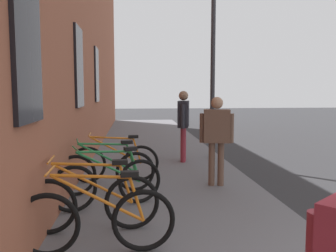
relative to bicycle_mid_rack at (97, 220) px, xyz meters
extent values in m
plane|color=#2D2D30|center=(3.96, -3.81, -0.51)|extent=(60.00, 60.00, 0.00)
cube|color=slate|center=(5.96, -1.06, -0.45)|extent=(24.00, 3.50, 0.12)
cube|color=black|center=(-0.04, 0.67, 1.89)|extent=(0.90, 0.06, 1.60)
cube|color=black|center=(3.46, 0.67, 1.89)|extent=(0.90, 0.06, 1.60)
cube|color=black|center=(6.96, 0.67, 1.89)|extent=(0.90, 0.06, 1.60)
torus|color=black|center=(-0.02, 0.53, -0.03)|extent=(0.08, 0.72, 0.72)
torus|color=black|center=(0.01, -0.52, -0.03)|extent=(0.08, 0.72, 0.72)
cylinder|color=orange|center=(0.00, -0.02, 0.25)|extent=(0.07, 1.02, 0.58)
cylinder|color=orange|center=(0.00, 0.06, 0.50)|extent=(0.06, 0.85, 0.09)
cylinder|color=orange|center=(0.01, -0.44, 0.22)|extent=(0.04, 0.19, 0.51)
cube|color=black|center=(0.01, -0.37, 0.51)|extent=(0.11, 0.20, 0.06)
cylinder|color=orange|center=(-0.01, 0.48, 0.57)|extent=(0.48, 0.04, 0.02)
torus|color=black|center=(0.61, 0.66, -0.03)|extent=(0.11, 0.72, 0.72)
torus|color=black|center=(0.67, -0.38, -0.03)|extent=(0.11, 0.72, 0.72)
cylinder|color=orange|center=(0.64, 0.11, 0.25)|extent=(0.10, 1.02, 0.58)
cylinder|color=orange|center=(0.64, 0.19, 0.50)|extent=(0.09, 0.85, 0.09)
cylinder|color=orange|center=(0.67, -0.31, 0.22)|extent=(0.05, 0.19, 0.51)
cube|color=black|center=(0.66, -0.23, 0.51)|extent=(0.11, 0.21, 0.06)
cylinder|color=orange|center=(0.61, 0.61, 0.57)|extent=(0.48, 0.06, 0.02)
torus|color=black|center=(1.40, 0.49, -0.03)|extent=(0.29, 0.70, 0.72)
torus|color=black|center=(1.74, -0.51, -0.03)|extent=(0.29, 0.70, 0.72)
cylinder|color=#267F3F|center=(1.58, -0.03, 0.25)|extent=(0.37, 0.97, 0.58)
cylinder|color=#267F3F|center=(1.55, 0.04, 0.50)|extent=(0.31, 0.82, 0.09)
cylinder|color=#267F3F|center=(1.72, -0.43, 0.22)|extent=(0.09, 0.19, 0.51)
cube|color=black|center=(1.69, -0.36, 0.51)|extent=(0.16, 0.22, 0.06)
cylinder|color=#267F3F|center=(1.42, 0.44, 0.57)|extent=(0.46, 0.18, 0.02)
torus|color=black|center=(2.25, 0.59, -0.03)|extent=(0.19, 0.72, 0.72)
torus|color=black|center=(2.45, -0.44, -0.03)|extent=(0.19, 0.72, 0.72)
cylinder|color=#267F3F|center=(2.35, 0.05, 0.25)|extent=(0.23, 1.01, 0.58)
cylinder|color=#267F3F|center=(2.34, 0.12, 0.50)|extent=(0.20, 0.84, 0.09)
cylinder|color=#267F3F|center=(2.43, -0.37, 0.22)|extent=(0.07, 0.19, 0.51)
cube|color=black|center=(2.42, -0.29, 0.51)|extent=(0.14, 0.22, 0.06)
cylinder|color=#267F3F|center=(2.26, 0.54, 0.57)|extent=(0.48, 0.11, 0.02)
torus|color=black|center=(3.12, 0.49, -0.03)|extent=(0.10, 0.72, 0.72)
torus|color=black|center=(3.18, -0.56, -0.03)|extent=(0.10, 0.72, 0.72)
cylinder|color=orange|center=(3.15, -0.06, 0.25)|extent=(0.09, 1.02, 0.58)
cylinder|color=orange|center=(3.15, 0.02, 0.50)|extent=(0.08, 0.85, 0.09)
cylinder|color=orange|center=(3.17, -0.48, 0.22)|extent=(0.05, 0.19, 0.51)
cube|color=black|center=(3.17, -0.41, 0.51)|extent=(0.11, 0.20, 0.06)
cylinder|color=orange|center=(3.13, 0.44, 0.57)|extent=(0.48, 0.05, 0.02)
cylinder|color=maroon|center=(5.11, -1.70, 0.05)|extent=(0.13, 0.13, 0.89)
cylinder|color=maroon|center=(4.93, -1.66, 0.05)|extent=(0.13, 0.13, 0.89)
cube|color=#26262D|center=(5.02, -1.68, 0.83)|extent=(0.56, 0.36, 0.67)
sphere|color=#8C664C|center=(5.02, -1.68, 1.29)|extent=(0.24, 0.24, 0.24)
cylinder|color=#26262D|center=(5.30, -1.74, 0.79)|extent=(0.10, 0.10, 0.59)
cylinder|color=#26262D|center=(4.74, -1.62, 0.79)|extent=(0.10, 0.10, 0.59)
cylinder|color=brown|center=(2.70, -1.90, 0.03)|extent=(0.12, 0.12, 0.83)
cylinder|color=brown|center=(2.67, -2.07, 0.03)|extent=(0.12, 0.12, 0.83)
cube|color=brown|center=(2.68, -1.98, 0.76)|extent=(0.33, 0.52, 0.63)
sphere|color=tan|center=(2.68, -1.98, 1.19)|extent=(0.23, 0.23, 0.23)
cylinder|color=brown|center=(2.73, -1.71, 0.72)|extent=(0.10, 0.10, 0.56)
cylinder|color=brown|center=(2.63, -2.25, 0.72)|extent=(0.10, 0.10, 0.56)
cylinder|color=#333338|center=(5.42, -2.51, 1.90)|extent=(0.12, 0.12, 4.59)
camera|label=1|loc=(-3.84, -0.41, 1.43)|focal=37.79mm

